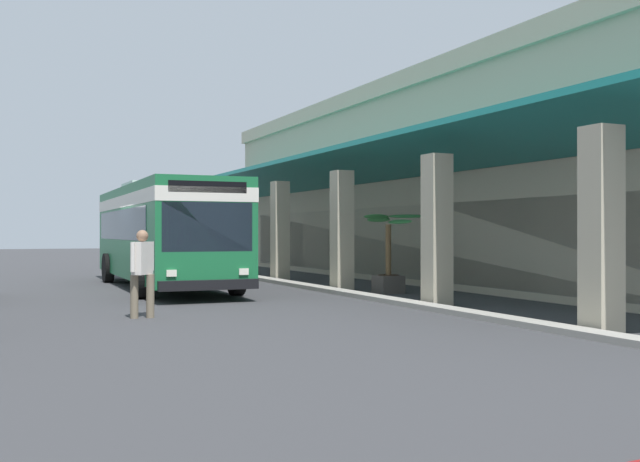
# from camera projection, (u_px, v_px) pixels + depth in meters

# --- Properties ---
(ground) EXTENTS (120.00, 120.00, 0.00)m
(ground) POSITION_uv_depth(u_px,v_px,m) (384.00, 283.00, 24.99)
(ground) COLOR #38383A
(curb_strip) EXTENTS (36.52, 0.50, 0.12)m
(curb_strip) POSITION_uv_depth(u_px,v_px,m) (290.00, 283.00, 23.95)
(curb_strip) COLOR #9E998E
(curb_strip) RESTS_ON ground
(plaza_building) EXTENTS (30.73, 15.64, 7.05)m
(plaza_building) POSITION_uv_depth(u_px,v_px,m) (526.00, 185.00, 27.92)
(plaza_building) COLOR #B2A88E
(plaza_building) RESTS_ON ground
(transit_bus) EXTENTS (11.26, 2.99, 3.34)m
(transit_bus) POSITION_uv_depth(u_px,v_px,m) (163.00, 228.00, 22.95)
(transit_bus) COLOR #196638
(transit_bus) RESTS_ON ground
(pedestrian) EXTENTS (0.54, 0.55, 1.77)m
(pedestrian) POSITION_uv_depth(u_px,v_px,m) (142.00, 268.00, 14.76)
(pedestrian) COLOR #726651
(pedestrian) RESTS_ON ground
(potted_palm) EXTENTS (1.76, 1.77, 2.25)m
(potted_palm) POSITION_uv_depth(u_px,v_px,m) (389.00, 268.00, 20.87)
(potted_palm) COLOR #4C4742
(potted_palm) RESTS_ON ground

